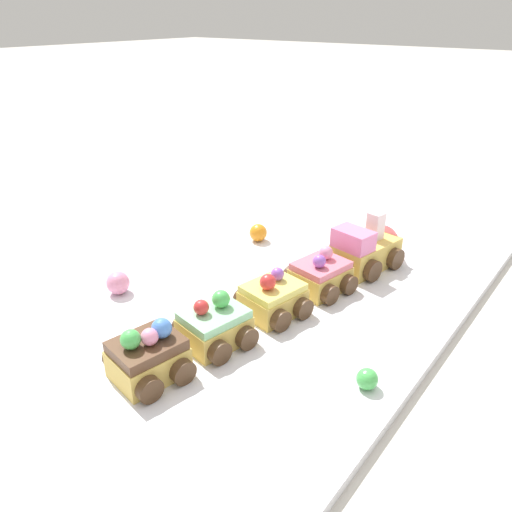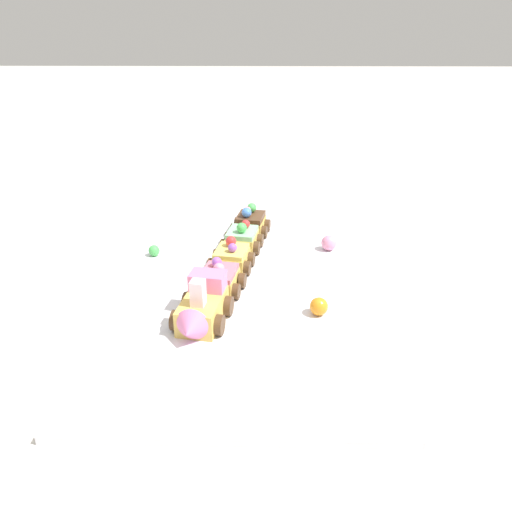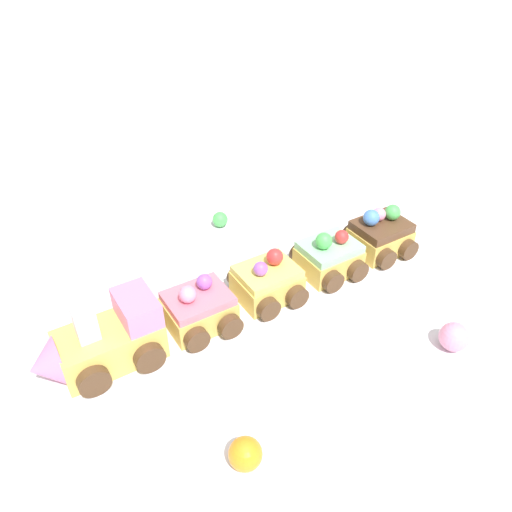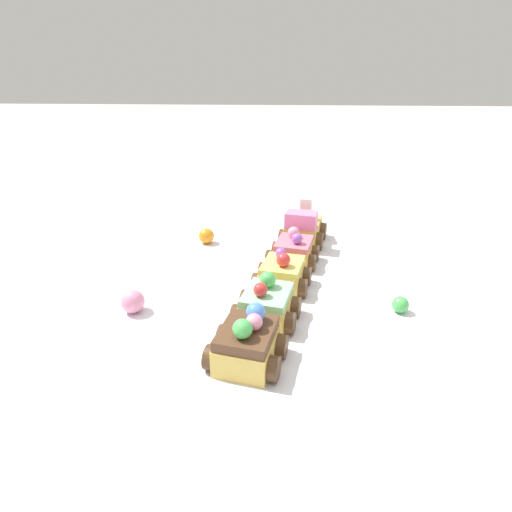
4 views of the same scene
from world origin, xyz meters
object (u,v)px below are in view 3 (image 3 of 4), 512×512
(cake_train_locomotive, at_px, (102,343))
(gumball_pink, at_px, (454,337))
(gumball_green, at_px, (220,219))
(gumball_orange, at_px, (245,454))
(cake_car_strawberry, at_px, (199,309))
(cake_car_mint, at_px, (329,257))
(cake_car_lemon, at_px, (267,282))
(cake_car_chocolate, at_px, (380,235))

(cake_train_locomotive, height_order, gumball_pink, cake_train_locomotive)
(gumball_green, distance_m, gumball_orange, 0.36)
(cake_car_strawberry, height_order, cake_car_mint, cake_car_mint)
(cake_train_locomotive, xyz_separation_m, cake_car_lemon, (-0.19, 0.03, -0.01))
(cake_car_lemon, bearing_deg, cake_car_strawberry, -0.04)
(cake_car_mint, height_order, gumball_orange, cake_car_mint)
(gumball_pink, xyz_separation_m, gumball_orange, (0.24, -0.04, -0.00))
(gumball_pink, relative_size, gumball_orange, 1.08)
(cake_car_strawberry, height_order, gumball_pink, cake_car_strawberry)
(cake_car_chocolate, relative_size, gumball_orange, 3.07)
(cake_car_chocolate, xyz_separation_m, gumball_pink, (0.08, 0.16, -0.01))
(gumball_pink, bearing_deg, cake_car_strawberry, -49.72)
(cake_car_lemon, distance_m, gumball_green, 0.16)
(cake_train_locomotive, relative_size, cake_car_strawberry, 1.53)
(gumball_pink, bearing_deg, cake_car_lemon, -65.42)
(cake_car_chocolate, bearing_deg, cake_car_strawberry, 0.07)
(cake_car_lemon, relative_size, cake_car_mint, 1.00)
(cake_car_lemon, xyz_separation_m, gumball_green, (-0.05, -0.15, -0.01))
(cake_train_locomotive, xyz_separation_m, cake_car_strawberry, (-0.10, 0.02, -0.01))
(cake_car_chocolate, xyz_separation_m, gumball_orange, (0.33, 0.11, -0.01))
(cake_car_strawberry, distance_m, cake_car_chocolate, 0.26)
(cake_car_mint, relative_size, cake_car_chocolate, 1.00)
(cake_train_locomotive, height_order, gumball_green, cake_train_locomotive)
(cake_train_locomotive, relative_size, cake_car_mint, 1.53)
(cake_car_mint, distance_m, gumball_green, 0.17)
(cake_car_lemon, xyz_separation_m, cake_car_mint, (-0.09, 0.02, 0.00))
(cake_car_mint, xyz_separation_m, gumball_green, (0.03, -0.17, -0.01))
(cake_car_chocolate, relative_size, gumball_pink, 2.85)
(cake_car_strawberry, distance_m, cake_car_mint, 0.18)
(cake_car_lemon, bearing_deg, cake_car_mint, 179.92)
(cake_car_mint, relative_size, gumball_orange, 3.07)
(cake_car_lemon, relative_size, cake_car_chocolate, 1.00)
(cake_car_strawberry, distance_m, cake_car_lemon, 0.09)
(cake_car_strawberry, bearing_deg, gumball_pink, 140.28)
(cake_car_mint, distance_m, gumball_orange, 0.28)
(cake_car_strawberry, height_order, gumball_orange, cake_car_strawberry)
(cake_car_strawberry, xyz_separation_m, gumball_green, (-0.14, -0.14, -0.01))
(cake_car_lemon, xyz_separation_m, gumball_orange, (0.16, 0.14, -0.01))
(cake_train_locomotive, height_order, cake_car_strawberry, cake_train_locomotive)
(gumball_green, bearing_deg, gumball_orange, 54.72)
(cake_train_locomotive, bearing_deg, cake_car_lemon, -180.00)
(cake_car_mint, height_order, gumball_green, cake_car_mint)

